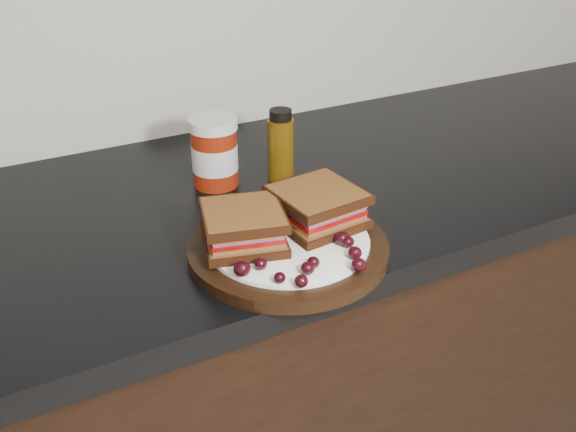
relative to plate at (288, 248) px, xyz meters
name	(u,v)px	position (x,y,z in m)	size (l,w,h in m)	color
countertop	(147,229)	(-0.15, 0.19, -0.03)	(3.98, 0.60, 0.04)	black
plate	(288,248)	(0.00, 0.00, 0.00)	(0.28, 0.28, 0.02)	black
sandwich_left	(244,227)	(-0.06, 0.02, 0.04)	(0.11, 0.11, 0.05)	brown
sandwich_right	(317,207)	(0.06, 0.02, 0.04)	(0.11, 0.11, 0.05)	brown
grape_0	(242,268)	(-0.09, -0.05, 0.03)	(0.02, 0.02, 0.02)	black
grape_1	(261,264)	(-0.07, -0.05, 0.02)	(0.02, 0.02, 0.02)	black
grape_2	(280,278)	(-0.06, -0.09, 0.02)	(0.02, 0.02, 0.01)	black
grape_3	(301,281)	(-0.04, -0.11, 0.02)	(0.02, 0.02, 0.02)	black
grape_4	(308,268)	(-0.02, -0.09, 0.02)	(0.02, 0.02, 0.02)	black
grape_5	(313,262)	(0.00, -0.08, 0.02)	(0.02, 0.02, 0.02)	black
grape_6	(359,265)	(0.04, -0.11, 0.02)	(0.02, 0.02, 0.02)	black
grape_7	(355,253)	(0.05, -0.09, 0.02)	(0.02, 0.02, 0.02)	black
grape_8	(348,242)	(0.06, -0.06, 0.02)	(0.02, 0.02, 0.02)	black
grape_9	(342,238)	(0.06, -0.05, 0.02)	(0.02, 0.02, 0.02)	black
grape_10	(342,223)	(0.08, -0.01, 0.02)	(0.02, 0.02, 0.02)	black
grape_11	(334,222)	(0.07, 0.00, 0.02)	(0.02, 0.02, 0.01)	black
grape_12	(331,214)	(0.08, 0.02, 0.02)	(0.02, 0.02, 0.02)	black
grape_13	(298,206)	(0.05, 0.06, 0.02)	(0.02, 0.02, 0.02)	black
grape_14	(233,231)	(-0.06, 0.04, 0.02)	(0.02, 0.02, 0.02)	black
grape_15	(240,234)	(-0.06, 0.03, 0.02)	(0.02, 0.02, 0.02)	black
grape_16	(235,244)	(-0.08, 0.01, 0.02)	(0.02, 0.02, 0.01)	black
grape_17	(245,250)	(-0.07, -0.01, 0.02)	(0.02, 0.02, 0.02)	black
grape_18	(236,228)	(-0.06, 0.05, 0.02)	(0.02, 0.02, 0.02)	black
grape_19	(229,236)	(-0.07, 0.03, 0.02)	(0.02, 0.02, 0.02)	black
grape_20	(247,250)	(-0.07, -0.01, 0.02)	(0.02, 0.02, 0.02)	black
condiment_jar	(215,152)	(-0.01, 0.25, 0.05)	(0.08, 0.08, 0.12)	maroon
oil_bottle	(281,145)	(0.10, 0.22, 0.05)	(0.04, 0.04, 0.12)	#513708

